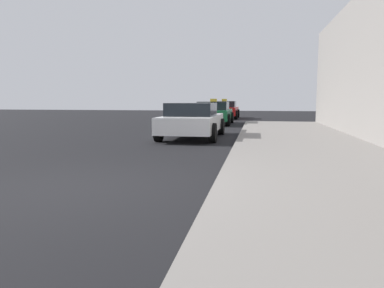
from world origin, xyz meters
TOP-DOWN VIEW (x-y plane):
  - ground_plane at (0.00, 0.00)m, footprint 80.00×80.00m
  - sidewalk at (4.00, 0.00)m, footprint 4.00×32.00m
  - car_white at (0.32, 7.74)m, footprint 2.03×4.39m
  - car_green at (0.24, 15.07)m, footprint 2.02×4.11m
  - car_red at (0.27, 21.50)m, footprint 2.05×4.34m

SIDE VIEW (x-z plane):
  - ground_plane at x=0.00m, z-range 0.00..0.00m
  - sidewalk at x=4.00m, z-range 0.00..0.15m
  - car_green at x=0.24m, z-range -0.07..1.36m
  - car_white at x=0.32m, z-range 0.01..1.28m
  - car_red at x=0.27m, z-range -0.07..1.36m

